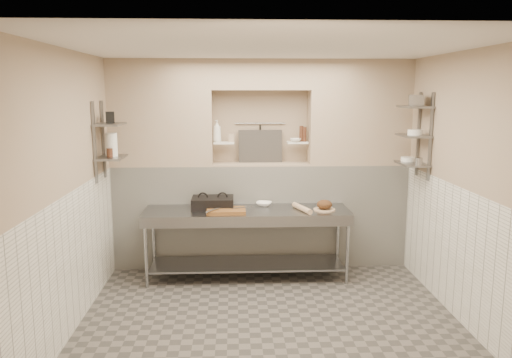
{
  "coord_description": "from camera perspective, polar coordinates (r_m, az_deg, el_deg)",
  "views": [
    {
      "loc": [
        -0.37,
        -4.97,
        2.39
      ],
      "look_at": [
        -0.1,
        0.9,
        1.35
      ],
      "focal_mm": 35.0,
      "sensor_mm": 36.0,
      "label": 1
    }
  ],
  "objects": [
    {
      "name": "wall_shelf_left_upper",
      "position": [
        6.21,
        -16.38,
        6.03
      ],
      "size": [
        0.3,
        0.5,
        0.03
      ],
      "primitive_type": "cube",
      "color": "slate",
      "rests_on": "wall_left"
    },
    {
      "name": "wall_shelf_right_lower",
      "position": [
        6.48,
        17.39,
        1.67
      ],
      "size": [
        0.3,
        0.5,
        0.02
      ],
      "primitive_type": "cube",
      "color": "slate",
      "rests_on": "wall_right"
    },
    {
      "name": "cutting_board",
      "position": [
        6.22,
        -3.42,
        -3.63
      ],
      "size": [
        0.48,
        0.34,
        0.04
      ],
      "primitive_type": "cube",
      "rotation": [
        0.0,
        0.0,
        0.01
      ],
      "color": "brown",
      "rests_on": "prep_table"
    },
    {
      "name": "shelf_rail_left_a",
      "position": [
        6.45,
        -17.04,
        4.35
      ],
      "size": [
        0.03,
        0.03,
        0.95
      ],
      "primitive_type": "cube",
      "color": "slate",
      "rests_on": "wall_left"
    },
    {
      "name": "bread_loaf",
      "position": [
        6.37,
        7.83,
        -2.9
      ],
      "size": [
        0.2,
        0.2,
        0.12
      ],
      "primitive_type": "ellipsoid",
      "color": "#4C2D19",
      "rests_on": "bread_board"
    },
    {
      "name": "wall_shelf_right_upper",
      "position": [
        6.42,
        17.71,
        7.87
      ],
      "size": [
        0.3,
        0.5,
        0.03
      ],
      "primitive_type": "cube",
      "color": "slate",
      "rests_on": "wall_right"
    },
    {
      "name": "canister_right",
      "position": [
        6.27,
        18.09,
        1.91
      ],
      "size": [
        0.09,
        0.09,
        0.09
      ],
      "primitive_type": "cylinder",
      "color": "gray",
      "rests_on": "wall_shelf_right_lower"
    },
    {
      "name": "wall_shelf_right_mid",
      "position": [
        6.44,
        17.55,
        4.75
      ],
      "size": [
        0.3,
        0.5,
        0.02
      ],
      "primitive_type": "cube",
      "color": "slate",
      "rests_on": "wall_right"
    },
    {
      "name": "alcove_shelf_right",
      "position": [
        6.81,
        4.76,
        4.18
      ],
      "size": [
        0.28,
        0.16,
        0.02
      ],
      "primitive_type": "cube",
      "color": "white",
      "rests_on": "backwall_lower"
    },
    {
      "name": "wainscot_left",
      "position": [
        5.5,
        -19.84,
        -8.48
      ],
      "size": [
        0.02,
        3.9,
        1.4
      ],
      "primitive_type": "cube",
      "color": "white",
      "rests_on": "floor"
    },
    {
      "name": "jar_left",
      "position": [
        6.17,
        -16.38,
        2.89
      ],
      "size": [
        0.07,
        0.07,
        0.11
      ],
      "primitive_type": "cylinder",
      "color": "#442518",
      "rests_on": "wall_shelf_left_lower"
    },
    {
      "name": "tongs",
      "position": [
        6.12,
        -4.93,
        -3.55
      ],
      "size": [
        0.17,
        0.24,
        0.02
      ],
      "primitive_type": "cylinder",
      "rotation": [
        1.57,
        0.0,
        -0.58
      ],
      "color": "gray",
      "rests_on": "cutting_board"
    },
    {
      "name": "rolling_pin",
      "position": [
        6.31,
        5.28,
        -3.35
      ],
      "size": [
        0.21,
        0.45,
        0.07
      ],
      "primitive_type": "cylinder",
      "rotation": [
        1.57,
        0.0,
        0.33
      ],
      "color": "tan",
      "rests_on": "prep_table"
    },
    {
      "name": "mixing_bowl",
      "position": [
        6.57,
        0.91,
        -2.86
      ],
      "size": [
        0.24,
        0.24,
        0.05
      ],
      "primitive_type": "imported",
      "rotation": [
        0.0,
        0.0,
        -0.19
      ],
      "color": "white",
      "rests_on": "prep_table"
    },
    {
      "name": "shelf_rail_right_a",
      "position": [
        6.67,
        18.06,
        4.9
      ],
      "size": [
        0.03,
        0.03,
        1.05
      ],
      "primitive_type": "cube",
      "color": "slate",
      "rests_on": "wall_right"
    },
    {
      "name": "backwall_lower",
      "position": [
        6.94,
        0.54,
        -4.07
      ],
      "size": [
        4.0,
        0.4,
        1.4
      ],
      "primitive_type": "cube",
      "color": "white",
      "rests_on": "floor"
    },
    {
      "name": "hanging_steel",
      "position": [
        6.91,
        0.48,
        4.96
      ],
      "size": [
        0.02,
        0.02,
        0.3
      ],
      "primitive_type": "cylinder",
      "color": "black",
      "rests_on": "utensil_rail"
    },
    {
      "name": "alcove_shelf_left",
      "position": [
        6.76,
        -3.7,
        4.15
      ],
      "size": [
        0.28,
        0.16,
        0.02
      ],
      "primitive_type": "cube",
      "color": "white",
      "rests_on": "backwall_lower"
    },
    {
      "name": "panini_press",
      "position": [
        6.44,
        -4.96,
        -2.73
      ],
      "size": [
        0.53,
        0.39,
        0.14
      ],
      "rotation": [
        0.0,
        0.0,
        0.0
      ],
      "color": "black",
      "rests_on": "prep_table"
    },
    {
      "name": "alcove_sill",
      "position": [
        6.8,
        0.55,
        1.74
      ],
      "size": [
        1.3,
        0.4,
        0.02
      ],
      "primitive_type": "cube",
      "color": "gray",
      "rests_on": "backwall_lower"
    },
    {
      "name": "condiment_c",
      "position": [
        6.85,
        5.52,
        4.77
      ],
      "size": [
        0.06,
        0.06,
        0.11
      ],
      "primitive_type": "cylinder",
      "color": "white",
      "rests_on": "alcove_shelf_right"
    },
    {
      "name": "shelf_rail_right_b",
      "position": [
        6.3,
        19.33,
        4.55
      ],
      "size": [
        0.03,
        0.03,
        1.05
      ],
      "primitive_type": "cube",
      "color": "slate",
      "rests_on": "wall_right"
    },
    {
      "name": "backwall_header",
      "position": [
        6.74,
        0.56,
        11.81
      ],
      "size": [
        1.3,
        0.4,
        0.4
      ],
      "primitive_type": "cube",
      "color": "gray",
      "rests_on": "backwall_lower"
    },
    {
      "name": "backwall_pillar_right",
      "position": [
        6.94,
        11.64,
        7.43
      ],
      "size": [
        1.35,
        0.4,
        1.4
      ],
      "primitive_type": "cube",
      "color": "gray",
      "rests_on": "backwall_lower"
    },
    {
      "name": "wall_back",
      "position": [
        7.05,
        0.43,
        1.96
      ],
      "size": [
        4.0,
        0.1,
        2.8
      ],
      "primitive_type": "cube",
      "color": "gray",
      "rests_on": "ground"
    },
    {
      "name": "condiment_b",
      "position": [
        6.82,
        5.2,
        5.18
      ],
      "size": [
        0.05,
        0.05,
        0.21
      ],
      "primitive_type": "cylinder",
      "color": "#442518",
      "rests_on": "alcove_shelf_right"
    },
    {
      "name": "utensil_rail",
      "position": [
        6.92,
        0.48,
        6.38
      ],
      "size": [
        0.7,
        0.02,
        0.02
      ],
      "primitive_type": "cylinder",
      "rotation": [
        0.0,
        1.57,
        0.0
      ],
      "color": "gray",
      "rests_on": "wall_back"
    },
    {
      "name": "bowl_right",
      "position": [
        6.61,
        16.97,
        2.19
      ],
      "size": [
        0.18,
        0.18,
        0.05
      ],
      "primitive_type": "cylinder",
      "color": "white",
      "rests_on": "wall_shelf_right_lower"
    },
    {
      "name": "wall_shelf_left_lower",
      "position": [
        6.25,
        -16.2,
        2.37
      ],
      "size": [
        0.3,
        0.5,
        0.02
      ],
      "primitive_type": "cube",
      "color": "slate",
      "rests_on": "wall_left"
    },
    {
      "name": "basket_right",
      "position": [
        6.39,
        17.82,
        8.56
      ],
      "size": [
        0.22,
        0.25,
        0.13
      ],
      "primitive_type": "cube",
      "rotation": [
        0.0,
        0.0,
        -0.29
      ],
      "color": "gray",
      "rests_on": "wall_shelf_right_upper"
    },
    {
      "name": "ceiling",
      "position": [
        5.01,
        1.7,
        15.31
      ],
      "size": [
        4.0,
        3.9,
        0.1
      ],
      "primitive_type": "cube",
      "color": "silver",
      "rests_on": "ground"
    },
    {
      "name": "bowl_right_mid",
      "position": [
        6.39,
        17.72,
        5.12
      ],
      "size": [
        0.18,
        0.18,
        0.07
      ],
      "primitive_type": "cylinder",
      "color": "white",
      "rests_on": "wall_shelf_right_mid"
    },
    {
      "name": "wall_right",
      "position": [
        5.62,
        22.97,
        -0.92
      ],
      "size": [
        0.1,
        3.9,
        2.8
      ],
      "primitive_type": "cube",
      "color": "gray",
      "rests_on": "ground"
    },
    {
      "name": "backwall_pillar_left",
      "position": [
        6.8,
        -10.76,
        7.41
      ],
      "size": [
        1.35,
        0.4,
        1.4
      ],
      "primitive_type": "cube",
      "color": "gray",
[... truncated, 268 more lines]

